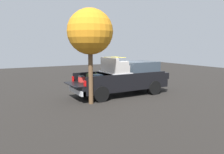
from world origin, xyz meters
TOP-DOWN VIEW (x-y plane):
  - ground_plane at (0.00, 0.00)m, footprint 40.00×40.00m
  - pickup_truck at (0.38, -0.00)m, footprint 6.05×2.06m
  - tree_background at (-2.34, -0.97)m, footprint 2.20×2.20m

SIDE VIEW (x-z plane):
  - ground_plane at x=0.00m, z-range 0.00..0.00m
  - pickup_truck at x=0.38m, z-range -0.13..2.09m
  - tree_background at x=-2.34m, z-range 1.19..5.82m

